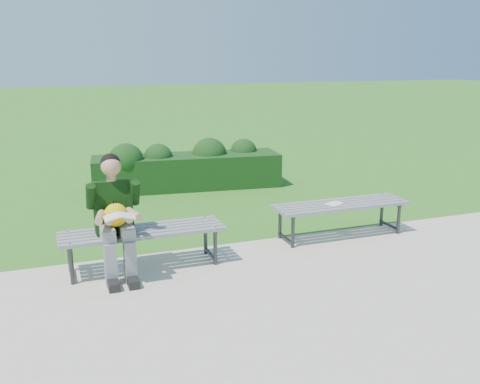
% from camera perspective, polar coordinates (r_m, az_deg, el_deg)
% --- Properties ---
extents(ground, '(80.00, 80.00, 0.00)m').
position_cam_1_polar(ground, '(6.71, -4.07, -6.04)').
color(ground, '#337A1C').
rests_on(ground, ground).
extents(walkway, '(30.00, 3.50, 0.02)m').
position_cam_1_polar(walkway, '(5.18, 1.55, -12.25)').
color(walkway, beige).
rests_on(walkway, ground).
extents(hedge, '(3.42, 1.20, 0.89)m').
position_cam_1_polar(hedge, '(9.74, -5.82, 2.68)').
color(hedge, '#1B4216').
rests_on(hedge, ground).
extents(bench_left, '(1.80, 0.50, 0.46)m').
position_cam_1_polar(bench_left, '(6.02, -10.34, -4.45)').
color(bench_left, gray).
rests_on(bench_left, walkway).
extents(bench_right, '(1.80, 0.50, 0.46)m').
position_cam_1_polar(bench_right, '(7.10, 10.70, -1.59)').
color(bench_right, gray).
rests_on(bench_right, walkway).
extents(seated_boy, '(0.56, 0.76, 1.31)m').
position_cam_1_polar(seated_boy, '(5.80, -13.21, -2.22)').
color(seated_boy, gray).
rests_on(seated_boy, walkway).
extents(paper_sheet, '(0.27, 0.24, 0.01)m').
position_cam_1_polar(paper_sheet, '(7.03, 10.02, -1.22)').
color(paper_sheet, white).
rests_on(paper_sheet, bench_right).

